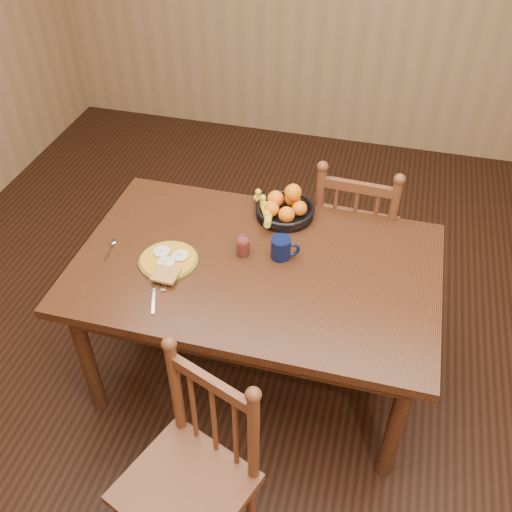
% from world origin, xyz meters
% --- Properties ---
extents(room, '(4.52, 5.02, 2.72)m').
position_xyz_m(room, '(0.00, 0.00, 1.35)').
color(room, black).
rests_on(room, ground).
extents(dining_table, '(1.60, 1.00, 0.75)m').
position_xyz_m(dining_table, '(0.00, 0.00, 0.67)').
color(dining_table, black).
rests_on(dining_table, ground).
extents(chair_far, '(0.46, 0.44, 0.97)m').
position_xyz_m(chair_far, '(0.38, 0.65, 0.47)').
color(chair_far, '#502A18').
rests_on(chair_far, ground).
extents(chair_near, '(0.55, 0.53, 0.95)m').
position_xyz_m(chair_near, '(-0.01, -0.87, 0.46)').
color(chair_near, '#502A18').
rests_on(chair_near, ground).
extents(breakfast_plate, '(0.26, 0.29, 0.04)m').
position_xyz_m(breakfast_plate, '(-0.38, -0.09, 0.76)').
color(breakfast_plate, '#59601E').
rests_on(breakfast_plate, dining_table).
extents(fork, '(0.06, 0.18, 0.00)m').
position_xyz_m(fork, '(-0.35, -0.30, 0.75)').
color(fork, silver).
rests_on(fork, dining_table).
extents(spoon, '(0.04, 0.16, 0.01)m').
position_xyz_m(spoon, '(-0.67, -0.05, 0.75)').
color(spoon, silver).
rests_on(spoon, dining_table).
extents(coffee_mug, '(0.13, 0.09, 0.10)m').
position_xyz_m(coffee_mug, '(0.10, 0.08, 0.80)').
color(coffee_mug, black).
rests_on(coffee_mug, dining_table).
extents(juice_glass, '(0.06, 0.06, 0.09)m').
position_xyz_m(juice_glass, '(-0.07, 0.05, 0.79)').
color(juice_glass, silver).
rests_on(juice_glass, dining_table).
extents(fruit_bowl, '(0.32, 0.32, 0.17)m').
position_xyz_m(fruit_bowl, '(0.04, 0.38, 0.80)').
color(fruit_bowl, black).
rests_on(fruit_bowl, dining_table).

